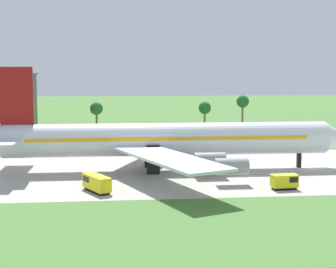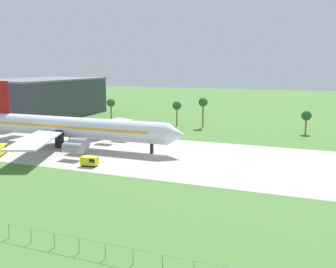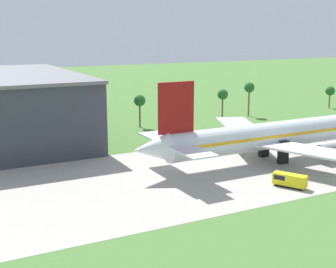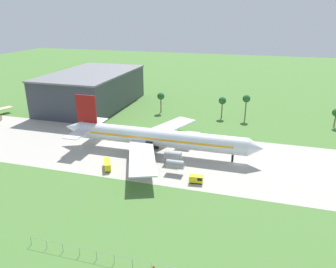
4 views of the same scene
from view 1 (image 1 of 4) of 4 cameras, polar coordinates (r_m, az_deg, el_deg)
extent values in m
plane|color=#477233|center=(104.47, 15.38, -3.65)|extent=(600.00, 600.00, 0.00)
cube|color=#A8A399|center=(104.47, 15.38, -3.64)|extent=(320.00, 44.00, 0.02)
cylinder|color=silver|center=(97.67, 0.00, -0.58)|extent=(61.49, 6.20, 6.20)
cone|color=silver|center=(106.24, 18.13, -0.32)|extent=(4.96, 6.08, 6.08)
cube|color=#EFA314|center=(97.61, 0.00, -0.31)|extent=(52.27, 6.33, 0.62)
cube|color=maroon|center=(98.34, -17.04, 4.06)|extent=(8.06, 0.50, 10.54)
cube|color=silver|center=(99.02, -17.06, -0.24)|extent=(5.58, 24.81, 0.30)
cube|color=silver|center=(83.57, -0.16, -2.62)|extent=(18.21, 29.59, 0.44)
cube|color=silver|center=(111.83, -1.59, -0.19)|extent=(18.21, 29.59, 0.44)
cylinder|color=gray|center=(91.75, 4.64, -2.92)|extent=(5.58, 2.79, 2.79)
cylinder|color=gray|center=(86.27, 7.02, -3.58)|extent=(5.58, 2.79, 2.79)
cylinder|color=gray|center=(106.24, 3.19, -1.55)|extent=(5.58, 2.79, 2.79)
cylinder|color=gray|center=(112.70, 3.97, -1.07)|extent=(5.58, 2.79, 2.79)
cube|color=black|center=(103.94, 14.32, -2.18)|extent=(0.70, 0.90, 5.34)
cube|color=black|center=(94.55, -1.65, -2.85)|extent=(2.40, 1.20, 5.34)
cube|color=black|center=(101.26, -1.93, -2.20)|extent=(2.40, 1.20, 5.34)
cube|color=black|center=(81.79, -7.89, -6.24)|extent=(4.17, 5.66, 0.40)
cube|color=yellow|center=(81.50, -7.91, -5.34)|extent=(4.80, 6.60, 2.23)
cube|color=black|center=(82.98, -8.45, -4.89)|extent=(2.86, 2.95, 0.90)
cube|color=black|center=(84.81, 12.74, -5.87)|extent=(3.69, 2.17, 0.40)
cube|color=yellow|center=(84.55, 12.77, -5.07)|extent=(4.33, 2.44, 2.01)
cube|color=black|center=(84.97, 13.47, -4.83)|extent=(1.66, 2.19, 0.90)
cylinder|color=brown|center=(150.51, 8.24, 1.55)|extent=(0.56, 0.56, 9.56)
sphere|color=#235B28|center=(150.11, 8.28, 3.59)|extent=(3.60, 3.60, 3.60)
cylinder|color=brown|center=(146.27, -7.91, 1.05)|extent=(0.56, 0.56, 7.79)
sphere|color=#235B28|center=(145.88, -7.94, 2.81)|extent=(3.60, 3.60, 3.60)
cylinder|color=brown|center=(148.32, 4.08, 1.18)|extent=(0.56, 0.56, 7.78)
sphere|color=#235B28|center=(147.94, 4.09, 2.91)|extent=(3.60, 3.60, 3.60)
camera|label=2|loc=(77.49, 83.38, 5.18)|focal=40.00mm
camera|label=3|loc=(66.09, -84.66, 10.30)|focal=50.00mm
camera|label=4|loc=(52.73, 98.68, 33.38)|focal=35.00mm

